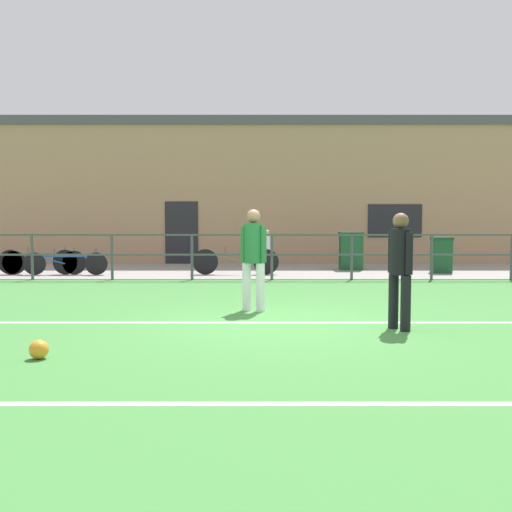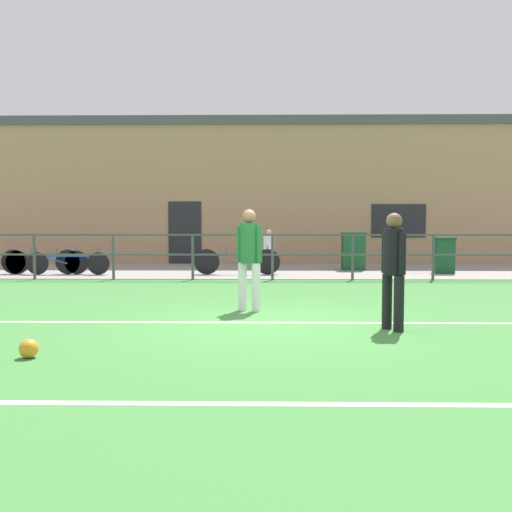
{
  "view_description": "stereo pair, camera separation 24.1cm",
  "coord_description": "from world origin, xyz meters",
  "px_view_note": "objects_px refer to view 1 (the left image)",
  "views": [
    {
      "loc": [
        -0.4,
        -8.61,
        1.55
      ],
      "look_at": [
        -0.36,
        3.08,
        0.79
      ],
      "focal_mm": 41.15,
      "sensor_mm": 36.0,
      "label": 1
    },
    {
      "loc": [
        -0.16,
        -8.61,
        1.55
      ],
      "look_at": [
        -0.36,
        3.08,
        0.79
      ],
      "focal_mm": 41.15,
      "sensor_mm": 36.0,
      "label": 2
    }
  ],
  "objects_px": {
    "bicycle_parked_4": "(42,262)",
    "spectator_child": "(265,247)",
    "bicycle_parked_3": "(36,262)",
    "trash_bin_0": "(349,251)",
    "player_goalkeeper": "(398,264)",
    "soccer_ball_spare": "(37,350)",
    "player_striker": "(252,253)",
    "bicycle_parked_2": "(234,261)",
    "trash_bin_1": "(439,255)",
    "bicycle_parked_1": "(63,263)"
  },
  "relations": [
    {
      "from": "bicycle_parked_4",
      "to": "spectator_child",
      "type": "bearing_deg",
      "value": 13.37
    },
    {
      "from": "bicycle_parked_3",
      "to": "trash_bin_0",
      "type": "distance_m",
      "value": 8.86
    },
    {
      "from": "player_goalkeeper",
      "to": "soccer_ball_spare",
      "type": "relative_size",
      "value": 7.63
    },
    {
      "from": "bicycle_parked_4",
      "to": "bicycle_parked_3",
      "type": "bearing_deg",
      "value": 180.0
    },
    {
      "from": "player_striker",
      "to": "spectator_child",
      "type": "distance_m",
      "value": 7.56
    },
    {
      "from": "bicycle_parked_2",
      "to": "bicycle_parked_4",
      "type": "xyz_separation_m",
      "value": [
        -5.19,
        -0.0,
        -0.02
      ]
    },
    {
      "from": "trash_bin_0",
      "to": "trash_bin_1",
      "type": "xyz_separation_m",
      "value": [
        2.36,
        -1.02,
        -0.06
      ]
    },
    {
      "from": "bicycle_parked_4",
      "to": "trash_bin_0",
      "type": "distance_m",
      "value": 8.69
    },
    {
      "from": "soccer_ball_spare",
      "to": "trash_bin_1",
      "type": "relative_size",
      "value": 0.21
    },
    {
      "from": "bicycle_parked_1",
      "to": "trash_bin_0",
      "type": "xyz_separation_m",
      "value": [
        7.94,
        1.63,
        0.24
      ]
    },
    {
      "from": "player_striker",
      "to": "bicycle_parked_1",
      "type": "bearing_deg",
      "value": -25.11
    },
    {
      "from": "spectator_child",
      "to": "bicycle_parked_3",
      "type": "height_order",
      "value": "spectator_child"
    },
    {
      "from": "spectator_child",
      "to": "bicycle_parked_3",
      "type": "bearing_deg",
      "value": 0.4
    },
    {
      "from": "soccer_ball_spare",
      "to": "spectator_child",
      "type": "distance_m",
      "value": 11.25
    },
    {
      "from": "bicycle_parked_1",
      "to": "bicycle_parked_3",
      "type": "height_order",
      "value": "bicycle_parked_3"
    },
    {
      "from": "player_goalkeeper",
      "to": "trash_bin_1",
      "type": "distance_m",
      "value": 8.85
    },
    {
      "from": "player_goalkeeper",
      "to": "player_striker",
      "type": "bearing_deg",
      "value": 21.39
    },
    {
      "from": "spectator_child",
      "to": "bicycle_parked_2",
      "type": "xyz_separation_m",
      "value": [
        -0.87,
        -1.44,
        -0.31
      ]
    },
    {
      "from": "player_striker",
      "to": "soccer_ball_spare",
      "type": "relative_size",
      "value": 7.97
    },
    {
      "from": "player_goalkeeper",
      "to": "spectator_child",
      "type": "distance_m",
      "value": 9.36
    },
    {
      "from": "bicycle_parked_2",
      "to": "trash_bin_1",
      "type": "relative_size",
      "value": 2.34
    },
    {
      "from": "player_goalkeeper",
      "to": "spectator_child",
      "type": "xyz_separation_m",
      "value": [
        -1.67,
        9.21,
        -0.23
      ]
    },
    {
      "from": "player_goalkeeper",
      "to": "trash_bin_0",
      "type": "height_order",
      "value": "player_goalkeeper"
    },
    {
      "from": "bicycle_parked_1",
      "to": "bicycle_parked_2",
      "type": "bearing_deg",
      "value": 1.6
    },
    {
      "from": "player_goalkeeper",
      "to": "player_striker",
      "type": "height_order",
      "value": "player_striker"
    },
    {
      "from": "soccer_ball_spare",
      "to": "trash_bin_0",
      "type": "xyz_separation_m",
      "value": [
        5.2,
        10.96,
        0.48
      ]
    },
    {
      "from": "bicycle_parked_1",
      "to": "bicycle_parked_4",
      "type": "distance_m",
      "value": 0.63
    },
    {
      "from": "spectator_child",
      "to": "trash_bin_1",
      "type": "relative_size",
      "value": 1.19
    },
    {
      "from": "soccer_ball_spare",
      "to": "bicycle_parked_2",
      "type": "distance_m",
      "value": 9.64
    },
    {
      "from": "bicycle_parked_3",
      "to": "bicycle_parked_2",
      "type": "bearing_deg",
      "value": -0.0
    },
    {
      "from": "spectator_child",
      "to": "player_goalkeeper",
      "type": "bearing_deg",
      "value": 87.66
    },
    {
      "from": "soccer_ball_spare",
      "to": "bicycle_parked_1",
      "type": "distance_m",
      "value": 9.73
    },
    {
      "from": "soccer_ball_spare",
      "to": "trash_bin_1",
      "type": "distance_m",
      "value": 12.5
    },
    {
      "from": "bicycle_parked_3",
      "to": "trash_bin_0",
      "type": "relative_size",
      "value": 1.94
    },
    {
      "from": "player_goalkeeper",
      "to": "bicycle_parked_3",
      "type": "relative_size",
      "value": 0.75
    },
    {
      "from": "bicycle_parked_3",
      "to": "bicycle_parked_1",
      "type": "bearing_deg",
      "value": -9.3
    },
    {
      "from": "bicycle_parked_1",
      "to": "trash_bin_0",
      "type": "bearing_deg",
      "value": 11.61
    },
    {
      "from": "player_goalkeeper",
      "to": "bicycle_parked_1",
      "type": "xyz_separation_m",
      "value": [
        -7.12,
        7.64,
        -0.58
      ]
    },
    {
      "from": "player_striker",
      "to": "spectator_child",
      "type": "bearing_deg",
      "value": -68.23
    },
    {
      "from": "player_striker",
      "to": "bicycle_parked_2",
      "type": "height_order",
      "value": "player_striker"
    },
    {
      "from": "bicycle_parked_4",
      "to": "bicycle_parked_1",
      "type": "bearing_deg",
      "value": -11.8
    },
    {
      "from": "soccer_ball_spare",
      "to": "spectator_child",
      "type": "xyz_separation_m",
      "value": [
        2.7,
        10.9,
        0.59
      ]
    },
    {
      "from": "soccer_ball_spare",
      "to": "bicycle_parked_2",
      "type": "height_order",
      "value": "bicycle_parked_2"
    },
    {
      "from": "soccer_ball_spare",
      "to": "spectator_child",
      "type": "bearing_deg",
      "value": 76.06
    },
    {
      "from": "player_goalkeeper",
      "to": "trash_bin_1",
      "type": "relative_size",
      "value": 1.62
    },
    {
      "from": "bicycle_parked_3",
      "to": "bicycle_parked_4",
      "type": "height_order",
      "value": "bicycle_parked_3"
    },
    {
      "from": "spectator_child",
      "to": "bicycle_parked_2",
      "type": "height_order",
      "value": "spectator_child"
    },
    {
      "from": "soccer_ball_spare",
      "to": "spectator_child",
      "type": "relative_size",
      "value": 0.18
    },
    {
      "from": "player_striker",
      "to": "bicycle_parked_4",
      "type": "bearing_deg",
      "value": -22.48
    },
    {
      "from": "bicycle_parked_3",
      "to": "trash_bin_1",
      "type": "bearing_deg",
      "value": 2.51
    }
  ]
}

